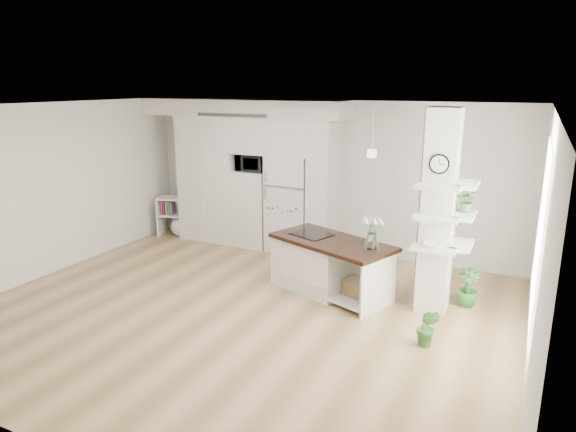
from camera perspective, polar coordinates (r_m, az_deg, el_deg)
name	(u,v)px	position (r m, az deg, el deg)	size (l,w,h in m)	color
floor	(241,311)	(7.07, -5.28, -10.49)	(7.00, 6.00, 0.01)	tan
room	(237,176)	(6.50, -5.66, 4.48)	(7.04, 6.04, 2.72)	white
cabinet_wall	(246,165)	(9.55, -4.73, 5.62)	(4.00, 0.71, 2.70)	white
refrigerator	(291,203)	(9.26, 0.33, 1.41)	(0.78, 0.69, 1.75)	white
column	(444,215)	(6.86, 16.90, 0.14)	(0.69, 0.90, 2.70)	silver
window	(540,230)	(5.95, 26.18, -1.43)	(2.40, 2.40, 0.00)	white
pendant_light	(373,162)	(5.91, 9.37, 5.94)	(0.12, 0.12, 0.10)	white
kitchen_island	(322,262)	(7.60, 3.76, -5.13)	(1.98, 1.43, 1.38)	white
bookshelf	(177,219)	(10.51, -12.23, -0.35)	(0.74, 0.54, 0.78)	white
floor_plant_a	(428,327)	(6.30, 15.27, -11.85)	(0.27, 0.21, 0.48)	#33752E
floor_plant_b	(467,288)	(7.52, 19.31, -7.51)	(0.30, 0.30, 0.53)	#33752E
microwave	(253,163)	(9.42, -3.96, 5.90)	(0.54, 0.37, 0.30)	#2D2D2D
shelf_plant	(467,201)	(6.96, 19.27, 1.61)	(0.27, 0.23, 0.30)	#33752E
decor_bowl	(432,245)	(6.75, 15.71, -3.11)	(0.22, 0.22, 0.05)	white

